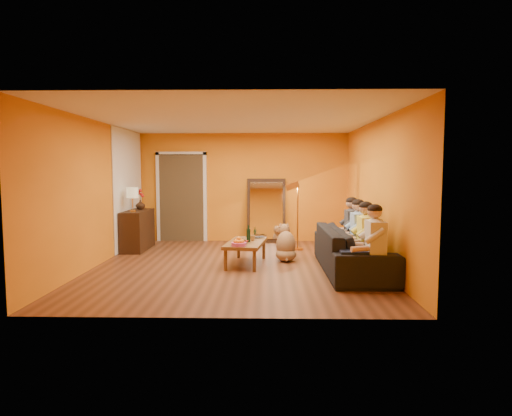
{
  "coord_description": "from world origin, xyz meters",
  "views": [
    {
      "loc": [
        0.53,
        -7.57,
        1.71
      ],
      "look_at": [
        0.35,
        0.5,
        1.0
      ],
      "focal_mm": 30.0,
      "sensor_mm": 36.0,
      "label": 1
    }
  ],
  "objects_px": {
    "tumbler": "(253,238)",
    "person_mid_left": "(366,240)",
    "table_lamp": "(133,200)",
    "floor_lamp": "(298,217)",
    "vase": "(140,205)",
    "mirror_frame": "(266,210)",
    "person_mid_right": "(359,235)",
    "sofa": "(352,250)",
    "coffee_table": "(246,253)",
    "dog": "(286,242)",
    "laptop": "(256,238)",
    "person_far_right": "(352,230)",
    "wine_bottle": "(248,234)",
    "sideboard": "(138,230)",
    "person_far_left": "(375,246)"
  },
  "relations": [
    {
      "from": "dog",
      "to": "laptop",
      "type": "xyz_separation_m",
      "value": [
        -0.57,
        -0.0,
        0.08
      ]
    },
    {
      "from": "person_mid_left",
      "to": "dog",
      "type": "bearing_deg",
      "value": 132.92
    },
    {
      "from": "table_lamp",
      "to": "person_mid_right",
      "type": "xyz_separation_m",
      "value": [
        4.37,
        -1.53,
        -0.49
      ]
    },
    {
      "from": "person_far_right",
      "to": "laptop",
      "type": "relative_size",
      "value": 3.45
    },
    {
      "from": "tumbler",
      "to": "laptop",
      "type": "height_order",
      "value": "tumbler"
    },
    {
      "from": "person_far_right",
      "to": "wine_bottle",
      "type": "xyz_separation_m",
      "value": [
        -1.91,
        -0.2,
        -0.03
      ]
    },
    {
      "from": "sofa",
      "to": "vase",
      "type": "height_order",
      "value": "vase"
    },
    {
      "from": "sideboard",
      "to": "person_mid_right",
      "type": "distance_m",
      "value": 4.74
    },
    {
      "from": "vase",
      "to": "coffee_table",
      "type": "bearing_deg",
      "value": -34.91
    },
    {
      "from": "dog",
      "to": "laptop",
      "type": "height_order",
      "value": "dog"
    },
    {
      "from": "sofa",
      "to": "floor_lamp",
      "type": "distance_m",
      "value": 2.14
    },
    {
      "from": "tumbler",
      "to": "person_mid_left",
      "type": "bearing_deg",
      "value": -30.2
    },
    {
      "from": "coffee_table",
      "to": "laptop",
      "type": "relative_size",
      "value": 3.45
    },
    {
      "from": "vase",
      "to": "mirror_frame",
      "type": "bearing_deg",
      "value": 16.57
    },
    {
      "from": "sofa",
      "to": "coffee_table",
      "type": "height_order",
      "value": "sofa"
    },
    {
      "from": "sofa",
      "to": "person_far_right",
      "type": "bearing_deg",
      "value": -11.31
    },
    {
      "from": "mirror_frame",
      "to": "table_lamp",
      "type": "bearing_deg",
      "value": -153.68
    },
    {
      "from": "sofa",
      "to": "person_mid_right",
      "type": "relative_size",
      "value": 2.07
    },
    {
      "from": "floor_lamp",
      "to": "laptop",
      "type": "height_order",
      "value": "floor_lamp"
    },
    {
      "from": "sofa",
      "to": "person_far_left",
      "type": "bearing_deg",
      "value": -172.59
    },
    {
      "from": "tumbler",
      "to": "dog",
      "type": "bearing_deg",
      "value": 20.44
    },
    {
      "from": "table_lamp",
      "to": "floor_lamp",
      "type": "distance_m",
      "value": 3.5
    },
    {
      "from": "mirror_frame",
      "to": "tumbler",
      "type": "relative_size",
      "value": 15.06
    },
    {
      "from": "sofa",
      "to": "dog",
      "type": "height_order",
      "value": "sofa"
    },
    {
      "from": "person_far_left",
      "to": "wine_bottle",
      "type": "distance_m",
      "value": 2.4
    },
    {
      "from": "sideboard",
      "to": "table_lamp",
      "type": "distance_m",
      "value": 0.74
    },
    {
      "from": "vase",
      "to": "person_mid_right",
      "type": "bearing_deg",
      "value": -25.49
    },
    {
      "from": "sofa",
      "to": "coffee_table",
      "type": "xyz_separation_m",
      "value": [
        -1.83,
        0.5,
        -0.16
      ]
    },
    {
      "from": "tumbler",
      "to": "laptop",
      "type": "distance_m",
      "value": 0.24
    },
    {
      "from": "dog",
      "to": "tumbler",
      "type": "height_order",
      "value": "dog"
    },
    {
      "from": "table_lamp",
      "to": "tumbler",
      "type": "relative_size",
      "value": 5.05
    },
    {
      "from": "table_lamp",
      "to": "person_mid_left",
      "type": "height_order",
      "value": "table_lamp"
    },
    {
      "from": "mirror_frame",
      "to": "sideboard",
      "type": "height_order",
      "value": "mirror_frame"
    },
    {
      "from": "coffee_table",
      "to": "mirror_frame",
      "type": "bearing_deg",
      "value": 89.57
    },
    {
      "from": "mirror_frame",
      "to": "table_lamp",
      "type": "distance_m",
      "value": 3.13
    },
    {
      "from": "sofa",
      "to": "person_far_left",
      "type": "height_order",
      "value": "person_far_left"
    },
    {
      "from": "person_mid_left",
      "to": "vase",
      "type": "xyz_separation_m",
      "value": [
        -4.37,
        2.63,
        0.35
      ]
    },
    {
      "from": "coffee_table",
      "to": "person_mid_right",
      "type": "height_order",
      "value": "person_mid_right"
    },
    {
      "from": "person_far_left",
      "to": "sofa",
      "type": "bearing_deg",
      "value": 97.41
    },
    {
      "from": "sofa",
      "to": "wine_bottle",
      "type": "relative_size",
      "value": 8.13
    },
    {
      "from": "sofa",
      "to": "vase",
      "type": "relative_size",
      "value": 11.79
    },
    {
      "from": "person_mid_left",
      "to": "wine_bottle",
      "type": "bearing_deg",
      "value": 154.76
    },
    {
      "from": "mirror_frame",
      "to": "laptop",
      "type": "bearing_deg",
      "value": -95.19
    },
    {
      "from": "person_far_left",
      "to": "table_lamp",
      "type": "bearing_deg",
      "value": 148.93
    },
    {
      "from": "mirror_frame",
      "to": "sofa",
      "type": "height_order",
      "value": "mirror_frame"
    },
    {
      "from": "sofa",
      "to": "sideboard",
      "type": "bearing_deg",
      "value": 65.49
    },
    {
      "from": "person_far_right",
      "to": "vase",
      "type": "height_order",
      "value": "person_far_right"
    },
    {
      "from": "table_lamp",
      "to": "person_far_right",
      "type": "height_order",
      "value": "table_lamp"
    },
    {
      "from": "table_lamp",
      "to": "sofa",
      "type": "bearing_deg",
      "value": -21.06
    },
    {
      "from": "floor_lamp",
      "to": "tumbler",
      "type": "distance_m",
      "value": 1.65
    }
  ]
}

